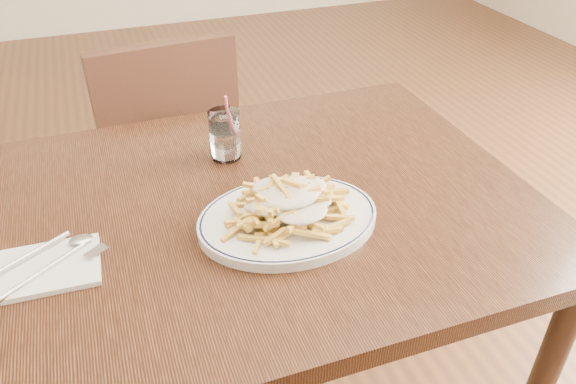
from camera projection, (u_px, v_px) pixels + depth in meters
name	position (u px, v px, depth m)	size (l,w,h in m)	color
table	(222.00, 239.00, 1.10)	(1.20, 0.80, 0.75)	black
chair_far	(168.00, 152.00, 1.73)	(0.44, 0.44, 0.86)	black
fries_plate	(288.00, 219.00, 1.00)	(0.35, 0.31, 0.02)	white
loaded_fries	(288.00, 199.00, 0.98)	(0.22, 0.18, 0.06)	gold
napkin	(38.00, 270.00, 0.90)	(0.19, 0.13, 0.01)	silver
cutlery	(36.00, 264.00, 0.90)	(0.19, 0.17, 0.01)	silver
water_glass	(225.00, 137.00, 1.18)	(0.06, 0.06, 0.14)	white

